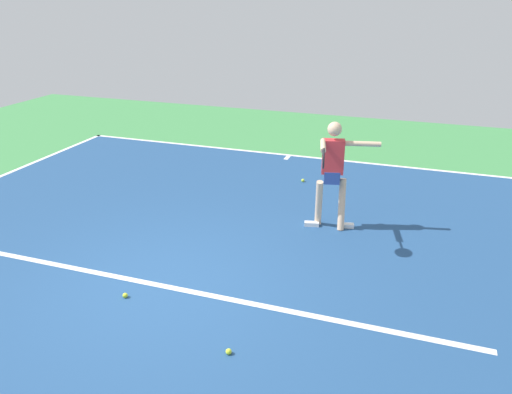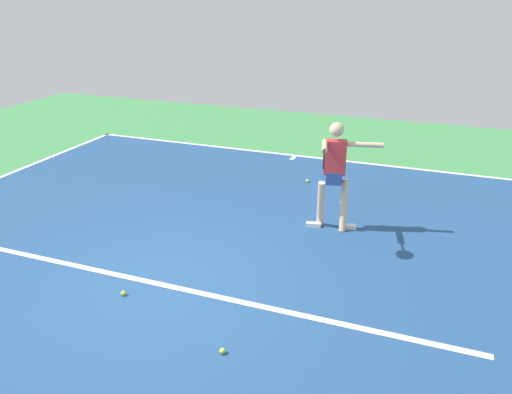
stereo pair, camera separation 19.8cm
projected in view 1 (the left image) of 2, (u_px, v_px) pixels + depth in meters
name	position (u px, v px, depth m)	size (l,w,h in m)	color
ground_plane	(165.00, 286.00, 6.73)	(21.10, 21.10, 0.00)	#428E4C
court_surface	(165.00, 286.00, 6.73)	(10.78, 12.27, 0.00)	navy
court_line_baseline_near	(289.00, 155.00, 12.05)	(10.78, 0.10, 0.01)	white
court_line_service	(164.00, 286.00, 6.71)	(8.09, 0.10, 0.01)	white
court_line_centre_mark	(287.00, 158.00, 11.88)	(0.10, 0.30, 0.01)	white
tennis_player	(333.00, 169.00, 7.99)	(1.11, 1.27, 1.78)	beige
tennis_ball_far_corner	(303.00, 180.00, 10.37)	(0.07, 0.07, 0.07)	#C6E53D
tennis_ball_by_baseline	(229.00, 352.00, 5.45)	(0.07, 0.07, 0.07)	#CCE033
tennis_ball_near_player	(125.00, 295.00, 6.46)	(0.07, 0.07, 0.07)	#CCE033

